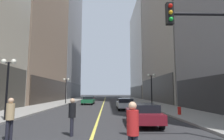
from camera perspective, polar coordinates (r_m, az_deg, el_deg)
ground_plane at (r=38.56m, az=-2.55°, el=-10.00°), size 200.00×200.00×0.00m
sidewalk_left at (r=39.57m, az=-14.75°, el=-9.59°), size 4.50×78.00×0.15m
sidewalk_right at (r=39.28m, az=9.75°, el=-9.74°), size 4.50×78.00×0.15m
lane_centre_stripe at (r=38.56m, az=-2.55°, el=-9.99°), size 0.16×70.00×0.01m
building_left_mid at (r=44.85m, az=-24.23°, el=15.93°), size 11.26×24.00×38.24m
building_left_far at (r=71.67m, az=-16.19°, el=16.55°), size 12.82×26.00×60.78m
building_right_far at (r=67.43m, az=13.76°, el=5.53°), size 15.83×26.00×32.88m
car_maroon at (r=12.08m, az=9.62°, el=-13.22°), size 1.87×4.56×1.32m
car_silver at (r=22.11m, az=4.10°, el=-10.40°), size 1.87×4.81×1.32m
car_green at (r=31.39m, az=-7.44°, el=-9.34°), size 1.96×4.11×1.32m
car_red at (r=39.52m, az=-7.05°, el=-8.83°), size 2.10×4.38×1.32m
pedestrian_in_red_jacket at (r=5.38m, az=6.54°, el=-17.74°), size 0.47×0.47×1.79m
pedestrian_in_black_coat at (r=9.14m, az=-12.40°, el=-13.26°), size 0.34×0.34×1.76m
pedestrian_in_tan_trench at (r=9.18m, az=-29.33°, el=-12.31°), size 0.48×0.48×1.81m
street_lamp_left_near at (r=14.93m, az=-29.86°, el=-1.43°), size 1.06×0.36×4.43m
street_lamp_left_far at (r=32.33m, az=-14.20°, el=-4.61°), size 1.06×0.36×4.43m
street_lamp_right_mid at (r=24.09m, az=12.25°, el=-3.94°), size 1.06×0.36×4.43m
fire_hydrant_right at (r=17.02m, az=20.38°, el=-12.12°), size 0.28×0.28×0.80m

